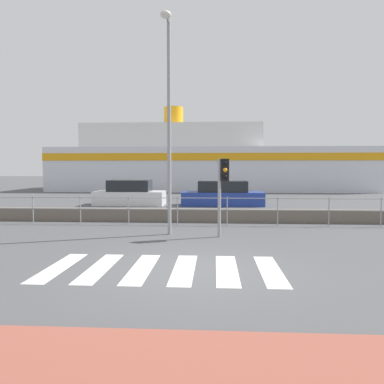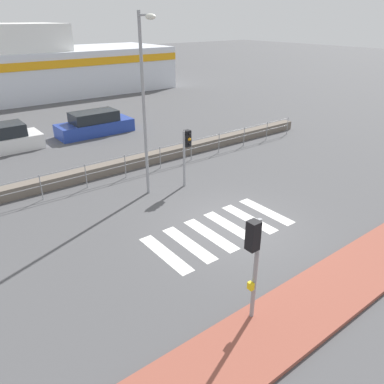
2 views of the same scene
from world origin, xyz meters
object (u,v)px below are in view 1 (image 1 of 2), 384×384
traffic_light_far (223,180)px  parked_car_blue (223,195)px  streetlamp (168,103)px  ferry_boat (202,163)px  parked_car_white (130,194)px

traffic_light_far → parked_car_blue: 9.68m
parked_car_blue → streetlamp: bearing=-101.4°
ferry_boat → parked_car_white: 15.27m
ferry_boat → parked_car_blue: ferry_boat is taller
traffic_light_far → ferry_boat: bearing=93.3°
streetlamp → parked_car_blue: bearing=78.6°
streetlamp → parked_car_white: bearing=109.8°
parked_car_blue → parked_car_white: bearing=180.0°
streetlamp → ferry_boat: ferry_boat is taller
streetlamp → parked_car_white: 10.60m
traffic_light_far → ferry_boat: 24.35m
parked_car_white → ferry_boat: bearing=76.0°
ferry_boat → parked_car_white: size_ratio=7.34×
ferry_boat → parked_car_white: (-3.67, -14.69, -1.96)m
traffic_light_far → parked_car_blue: size_ratio=0.53×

